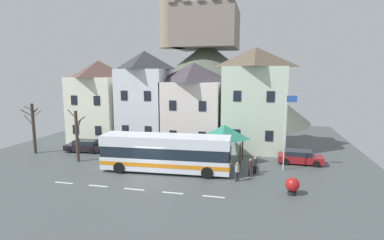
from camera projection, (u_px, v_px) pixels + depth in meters
ground_plane at (147, 179)px, 24.99m from camera, size 40.00×60.00×0.07m
townhouse_00 at (100, 101)px, 38.48m from camera, size 5.95×6.51×10.22m
townhouse_01 at (145, 98)px, 36.63m from camera, size 5.58×5.80×11.26m
townhouse_02 at (194, 105)px, 35.62m from camera, size 6.61×6.30×9.86m
townhouse_03 at (254, 99)px, 34.04m from camera, size 6.71×6.55×11.47m
hilltop_castle at (206, 79)px, 57.21m from camera, size 37.91×37.91×22.38m
transit_bus at (166, 153)px, 26.50m from camera, size 11.45×3.21×3.24m
bus_shelter at (224, 132)px, 28.93m from camera, size 3.60×3.60×3.73m
parked_car_00 at (300, 157)px, 29.01m from camera, size 4.16×2.02×1.27m
parked_car_01 at (85, 146)px, 33.44m from camera, size 4.20×2.01×1.30m
parked_car_02 at (126, 147)px, 32.74m from camera, size 3.90×2.02×1.31m
pedestrian_00 at (250, 167)px, 25.29m from camera, size 0.32×0.32×1.55m
pedestrian_01 at (237, 171)px, 24.14m from camera, size 0.35×0.35×1.58m
pedestrian_02 at (255, 165)px, 26.09m from camera, size 0.32×0.33×1.47m
public_bench at (219, 152)px, 31.53m from camera, size 1.40×0.48×0.87m
flagpole at (286, 127)px, 26.42m from camera, size 0.95×0.10×6.77m
harbour_buoy at (292, 185)px, 21.49m from camera, size 1.00×1.00×1.25m
bare_tree_00 at (33, 128)px, 32.47m from camera, size 1.82×1.74×5.42m
bare_tree_01 at (77, 135)px, 29.40m from camera, size 1.82×1.05×5.20m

